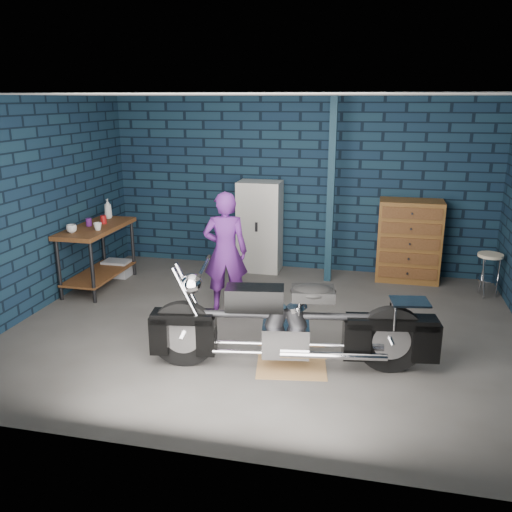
{
  "coord_description": "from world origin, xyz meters",
  "views": [
    {
      "loc": [
        1.23,
        -5.91,
        2.66
      ],
      "look_at": [
        -0.19,
        0.3,
        0.8
      ],
      "focal_mm": 38.0,
      "sensor_mm": 36.0,
      "label": 1
    }
  ],
  "objects_px": {
    "person": "(225,252)",
    "storage_bin": "(117,268)",
    "motorcycle": "(292,319)",
    "locker": "(260,227)",
    "shop_stool": "(488,275)",
    "tool_chest": "(409,241)",
    "workbench": "(98,257)"
  },
  "relations": [
    {
      "from": "motorcycle",
      "to": "person",
      "type": "bearing_deg",
      "value": 118.63
    },
    {
      "from": "person",
      "to": "storage_bin",
      "type": "bearing_deg",
      "value": -36.86
    },
    {
      "from": "shop_stool",
      "to": "locker",
      "type": "bearing_deg",
      "value": 171.65
    },
    {
      "from": "motorcycle",
      "to": "storage_bin",
      "type": "xyz_separation_m",
      "value": [
        -3.12,
        2.35,
        -0.42
      ]
    },
    {
      "from": "person",
      "to": "locker",
      "type": "bearing_deg",
      "value": -104.18
    },
    {
      "from": "tool_chest",
      "to": "shop_stool",
      "type": "height_order",
      "value": "tool_chest"
    },
    {
      "from": "workbench",
      "to": "storage_bin",
      "type": "xyz_separation_m",
      "value": [
        0.02,
        0.5,
        -0.33
      ]
    },
    {
      "from": "storage_bin",
      "to": "locker",
      "type": "bearing_deg",
      "value": 21.1
    },
    {
      "from": "motorcycle",
      "to": "workbench",
      "type": "bearing_deg",
      "value": 140.39
    },
    {
      "from": "workbench",
      "to": "motorcycle",
      "type": "distance_m",
      "value": 3.65
    },
    {
      "from": "person",
      "to": "storage_bin",
      "type": "height_order",
      "value": "person"
    },
    {
      "from": "motorcycle",
      "to": "tool_chest",
      "type": "bearing_deg",
      "value": 59.29
    },
    {
      "from": "motorcycle",
      "to": "shop_stool",
      "type": "xyz_separation_m",
      "value": [
        2.32,
        2.67,
        -0.24
      ]
    },
    {
      "from": "tool_chest",
      "to": "storage_bin",
      "type": "bearing_deg",
      "value": -169.56
    },
    {
      "from": "workbench",
      "to": "motorcycle",
      "type": "height_order",
      "value": "motorcycle"
    },
    {
      "from": "person",
      "to": "workbench",
      "type": "bearing_deg",
      "value": -24.09
    },
    {
      "from": "locker",
      "to": "shop_stool",
      "type": "relative_size",
      "value": 2.31
    },
    {
      "from": "motorcycle",
      "to": "tool_chest",
      "type": "xyz_separation_m",
      "value": [
        1.25,
        3.16,
        0.07
      ]
    },
    {
      "from": "storage_bin",
      "to": "tool_chest",
      "type": "distance_m",
      "value": 4.48
    },
    {
      "from": "storage_bin",
      "to": "locker",
      "type": "relative_size",
      "value": 0.28
    },
    {
      "from": "locker",
      "to": "shop_stool",
      "type": "distance_m",
      "value": 3.41
    },
    {
      "from": "workbench",
      "to": "storage_bin",
      "type": "bearing_deg",
      "value": 87.71
    },
    {
      "from": "motorcycle",
      "to": "shop_stool",
      "type": "bearing_deg",
      "value": 39.95
    },
    {
      "from": "motorcycle",
      "to": "person",
      "type": "distance_m",
      "value": 1.81
    },
    {
      "from": "workbench",
      "to": "tool_chest",
      "type": "height_order",
      "value": "tool_chest"
    },
    {
      "from": "person",
      "to": "storage_bin",
      "type": "xyz_separation_m",
      "value": [
        -2.03,
        0.93,
        -0.65
      ]
    },
    {
      "from": "storage_bin",
      "to": "tool_chest",
      "type": "bearing_deg",
      "value": 10.44
    },
    {
      "from": "motorcycle",
      "to": "storage_bin",
      "type": "height_order",
      "value": "motorcycle"
    },
    {
      "from": "tool_chest",
      "to": "person",
      "type": "bearing_deg",
      "value": -143.46
    },
    {
      "from": "person",
      "to": "locker",
      "type": "height_order",
      "value": "person"
    },
    {
      "from": "motorcycle",
      "to": "tool_chest",
      "type": "distance_m",
      "value": 3.4
    },
    {
      "from": "tool_chest",
      "to": "shop_stool",
      "type": "distance_m",
      "value": 1.21
    }
  ]
}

